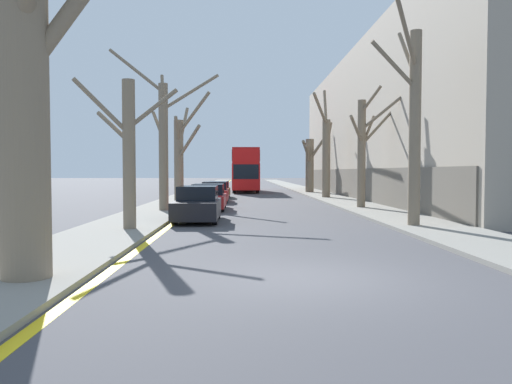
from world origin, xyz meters
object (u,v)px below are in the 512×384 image
Objects in this scene: street_tree_right_1 at (363,148)px; parked_car_0 at (198,205)px; double_decker_bus at (246,168)px; parked_car_2 at (215,192)px; street_tree_left_2 at (163,138)px; parked_car_3 at (219,190)px; street_tree_left_3 at (180,155)px; street_tree_left_0 at (28,80)px; street_tree_right_0 at (413,121)px; street_tree_right_2 at (326,152)px; street_tree_right_3 at (310,164)px; street_tree_left_1 at (128,150)px; parked_car_1 at (208,198)px.

street_tree_right_1 is 1.56× the size of parked_car_0.
parked_car_2 is (-2.18, -16.87, -1.77)m from double_decker_bus.
street_tree_left_2 is 1.95× the size of parked_car_3.
street_tree_left_3 reaches higher than street_tree_right_1.
street_tree_left_0 reaches higher than street_tree_right_0.
street_tree_right_2 is (10.30, 5.40, 0.42)m from street_tree_left_3.
parked_car_3 is at bearing 72.45° from street_tree_left_3.
street_tree_right_3 is (10.38, 14.78, -0.34)m from street_tree_left_3.
street_tree_left_2 is 0.99× the size of street_tree_right_2.
street_tree_left_2 reaches higher than street_tree_left_0.
street_tree_left_2 reaches higher than double_decker_bus.
street_tree_right_0 is (9.98, 0.80, 1.11)m from street_tree_left_1.
street_tree_left_0 reaches higher than parked_car_3.
parked_car_1 is at bearing 78.49° from street_tree_left_1.
street_tree_left_0 is at bearing -89.65° from street_tree_left_3.
street_tree_right_2 is 1.86× the size of parked_car_2.
street_tree_left_3 is 1.58× the size of parked_car_2.
street_tree_left_3 is 17.61m from street_tree_right_0.
street_tree_right_0 reaches higher than street_tree_left_1.
street_tree_left_3 is 0.68× the size of double_decker_bus.
street_tree_left_2 is 1.28× the size of street_tree_right_1.
parked_car_0 reaches higher than parked_car_3.
street_tree_left_1 is 16.76m from parked_car_2.
street_tree_right_3 is at bearing 64.59° from street_tree_left_2.
street_tree_right_1 is 1.45× the size of parked_car_1.
parked_car_1 is at bearing -127.27° from street_tree_right_2.
parked_car_2 is (0.00, 12.96, -0.03)m from parked_car_0.
street_tree_right_1 is (0.43, 9.13, -0.56)m from street_tree_right_0.
street_tree_left_1 reaches higher than parked_car_3.
street_tree_right_2 is 1.88× the size of parked_car_1.
parked_car_0 is at bearing -142.73° from street_tree_right_1.
street_tree_right_2 is at bearing 27.68° from street_tree_left_3.
street_tree_left_3 is (-0.14, 23.12, -0.54)m from street_tree_left_0.
parked_car_3 is at bearing 170.78° from street_tree_right_2.
street_tree_right_3 is at bearing -29.06° from double_decker_bus.
street_tree_left_0 is at bearing -89.82° from street_tree_left_1.
street_tree_left_0 is 1.16× the size of street_tree_left_3.
street_tree_left_0 is 20.64m from street_tree_right_1.
street_tree_right_1 is 14.90m from parked_car_3.
street_tree_right_3 is 21.85m from parked_car_1.
street_tree_left_1 is 0.62× the size of street_tree_left_2.
street_tree_left_0 reaches higher than street_tree_left_3.
street_tree_right_1 reaches higher than parked_car_0.
parked_car_1 is (2.13, -5.33, -2.49)m from street_tree_left_3.
street_tree_left_0 is 1.99× the size of parked_car_0.
street_tree_right_0 is at bearing -48.76° from parked_car_1.
street_tree_left_2 reaches higher than parked_car_2.
street_tree_right_3 is (-0.15, 20.07, -0.50)m from street_tree_right_1.
street_tree_left_1 is 0.79× the size of street_tree_right_1.
street_tree_right_2 is at bearing -9.22° from parked_car_3.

